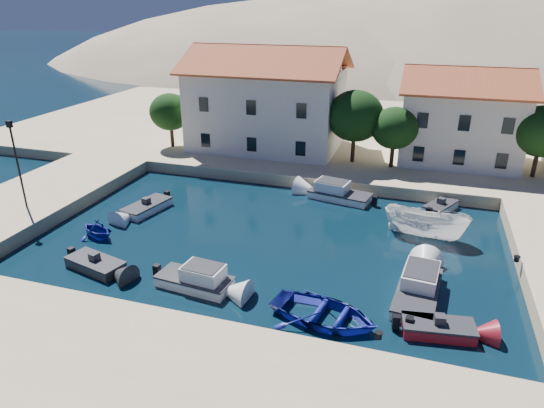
{
  "coord_description": "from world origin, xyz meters",
  "views": [
    {
      "loc": [
        8.74,
        -16.98,
        14.62
      ],
      "look_at": [
        -0.26,
        11.53,
        2.0
      ],
      "focal_mm": 32.0,
      "sensor_mm": 36.0,
      "label": 1
    }
  ],
  "objects": [
    {
      "name": "ground",
      "position": [
        0.0,
        0.0,
        0.0
      ],
      "size": [
        400.0,
        400.0,
        0.0
      ],
      "primitive_type": "plane",
      "color": "black",
      "rests_on": "ground"
    },
    {
      "name": "quay_west",
      "position": [
        -19.0,
        10.0,
        0.5
      ],
      "size": [
        8.0,
        20.0,
        1.0
      ],
      "primitive_type": "cube",
      "color": "tan",
      "rests_on": "ground"
    },
    {
      "name": "quay_north",
      "position": [
        2.0,
        38.0,
        0.5
      ],
      "size": [
        80.0,
        36.0,
        1.0
      ],
      "primitive_type": "cube",
      "color": "tan",
      "rests_on": "ground"
    },
    {
      "name": "hills",
      "position": [
        20.64,
        123.62,
        -23.4
      ],
      "size": [
        254.0,
        176.0,
        99.0
      ],
      "color": "gray",
      "rests_on": "ground"
    },
    {
      "name": "building_left",
      "position": [
        -6.0,
        28.0,
        5.94
      ],
      "size": [
        14.7,
        9.45,
        9.7
      ],
      "color": "white",
      "rests_on": "quay_north"
    },
    {
      "name": "building_mid",
      "position": [
        12.0,
        29.0,
        5.22
      ],
      "size": [
        10.5,
        8.4,
        8.3
      ],
      "color": "white",
      "rests_on": "quay_north"
    },
    {
      "name": "trees",
      "position": [
        4.51,
        25.46,
        4.84
      ],
      "size": [
        37.3,
        5.3,
        6.45
      ],
      "color": "#382314",
      "rests_on": "quay_north"
    },
    {
      "name": "lamppost",
      "position": [
        -17.5,
        8.0,
        4.75
      ],
      "size": [
        0.35,
        0.25,
        6.22
      ],
      "color": "black",
      "rests_on": "quay_west"
    },
    {
      "name": "bollards",
      "position": [
        2.8,
        3.87,
        1.15
      ],
      "size": [
        29.36,
        9.56,
        0.3
      ],
      "color": "black",
      "rests_on": "ground"
    },
    {
      "name": "motorboat_grey_sw",
      "position": [
        -8.61,
        3.54,
        0.3
      ],
      "size": [
        3.91,
        2.45,
        1.25
      ],
      "rotation": [
        0.0,
        0.0,
        -0.25
      ],
      "color": "#2D2D31",
      "rests_on": "ground"
    },
    {
      "name": "cabin_cruiser_south",
      "position": [
        -2.22,
        3.56,
        0.48
      ],
      "size": [
        4.37,
        2.21,
        1.6
      ],
      "rotation": [
        0.0,
        0.0,
        -0.1
      ],
      "color": "white",
      "rests_on": "ground"
    },
    {
      "name": "rowboat_south",
      "position": [
        5.21,
        2.7,
        0.0
      ],
      "size": [
        5.97,
        4.74,
        1.11
      ],
      "primitive_type": "imported",
      "rotation": [
        0.0,
        0.0,
        1.39
      ],
      "color": "navy",
      "rests_on": "ground"
    },
    {
      "name": "motorboat_red_se",
      "position": [
        10.58,
        3.28,
        0.3
      ],
      "size": [
        3.52,
        1.95,
        1.25
      ],
      "rotation": [
        0.0,
        0.0,
        0.14
      ],
      "color": "maroon",
      "rests_on": "ground"
    },
    {
      "name": "cabin_cruiser_east",
      "position": [
        9.53,
        6.07,
        0.48
      ],
      "size": [
        2.58,
        5.35,
        1.6
      ],
      "rotation": [
        0.0,
        0.0,
        1.47
      ],
      "color": "white",
      "rests_on": "ground"
    },
    {
      "name": "boat_east",
      "position": [
        9.71,
        13.74,
        0.0
      ],
      "size": [
        5.87,
        3.11,
        2.15
      ],
      "primitive_type": "imported",
      "rotation": [
        0.0,
        0.0,
        1.38
      ],
      "color": "white",
      "rests_on": "ground"
    },
    {
      "name": "motorboat_white_ne",
      "position": [
        10.75,
        18.58,
        0.3
      ],
      "size": [
        2.68,
        3.37,
        1.25
      ],
      "rotation": [
        0.0,
        0.0,
        1.09
      ],
      "color": "white",
      "rests_on": "ground"
    },
    {
      "name": "rowboat_west",
      "position": [
        -11.12,
        7.17,
        0.0
      ],
      "size": [
        3.4,
        3.16,
        1.46
      ],
      "primitive_type": "imported",
      "rotation": [
        0.0,
        0.0,
        -1.9
      ],
      "color": "navy",
      "rests_on": "ground"
    },
    {
      "name": "motorboat_white_west",
      "position": [
        -10.24,
        11.95,
        0.29
      ],
      "size": [
        2.52,
        4.21,
        1.25
      ],
      "rotation": [
        0.0,
        0.0,
        -1.78
      ],
      "color": "white",
      "rests_on": "ground"
    },
    {
      "name": "cabin_cruiser_north",
      "position": [
        3.13,
        18.6,
        0.48
      ],
      "size": [
        5.19,
        2.99,
        1.6
      ],
      "rotation": [
        0.0,
        0.0,
        2.94
      ],
      "color": "white",
      "rests_on": "ground"
    }
  ]
}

